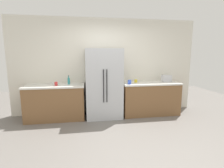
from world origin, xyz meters
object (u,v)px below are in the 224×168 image
at_px(cup_a, 129,82).
at_px(cup_b, 56,84).
at_px(bottle_a, 69,81).
at_px(toaster, 166,78).
at_px(refrigerator, 104,84).
at_px(cup_c, 136,81).
at_px(bowl_a, 55,83).

height_order(cup_a, cup_b, cup_a).
bearing_deg(bottle_a, cup_a, -8.63).
relative_size(toaster, cup_a, 2.47).
xyz_separation_m(refrigerator, cup_c, (0.91, 0.11, 0.03)).
relative_size(bottle_a, cup_b, 2.48).
distance_m(cup_a, cup_b, 1.85).
xyz_separation_m(toaster, cup_c, (-0.89, 0.03, -0.05)).
relative_size(refrigerator, cup_a, 16.71).
height_order(cup_a, cup_c, cup_a).
xyz_separation_m(cup_b, cup_c, (2.10, 0.18, -0.01)).
xyz_separation_m(cup_b, bowl_a, (-0.04, 0.18, -0.02)).
bearing_deg(cup_b, refrigerator, 3.31).
xyz_separation_m(cup_a, cup_b, (-1.85, 0.08, -0.01)).
bearing_deg(cup_c, toaster, -1.74).
relative_size(refrigerator, cup_b, 19.34).
relative_size(refrigerator, bowl_a, 12.03).
distance_m(toaster, cup_a, 1.16).
height_order(bottle_a, cup_c, bottle_a).
height_order(cup_c, bowl_a, cup_c).
relative_size(cup_a, cup_b, 1.16).
xyz_separation_m(refrigerator, cup_a, (0.66, -0.15, 0.05)).
relative_size(cup_b, bowl_a, 0.62).
bearing_deg(toaster, cup_a, -168.22).
height_order(bottle_a, cup_b, bottle_a).
xyz_separation_m(cup_c, bowl_a, (-2.15, -0.00, -0.01)).
height_order(bottle_a, cup_a, bottle_a).
xyz_separation_m(refrigerator, bottle_a, (-0.90, 0.08, 0.08)).
relative_size(toaster, cup_c, 3.24).
bearing_deg(toaster, cup_b, -177.04).
bearing_deg(toaster, cup_c, 178.26).
distance_m(toaster, bowl_a, 3.03).
distance_m(refrigerator, cup_c, 0.92).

